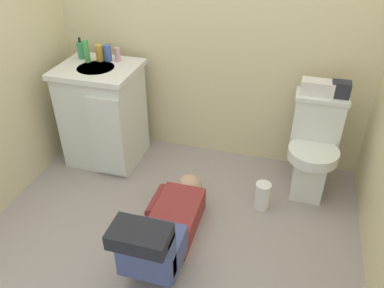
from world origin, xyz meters
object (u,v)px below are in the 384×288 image
object	(u,v)px
toiletry_bag	(341,89)
paper_towel_roll	(262,196)
toilet	(313,148)
bottle_green	(87,51)
person_plumber	(165,228)
tissue_box	(318,87)
bottle_blue	(108,53)
bottle_pink	(118,55)
vanity_cabinet	(104,114)
soap_dispenser	(81,50)
bottle_amber	(99,53)
faucet	(105,54)

from	to	relation	value
toiletry_bag	paper_towel_roll	xyz separation A→B (m)	(-0.41, -0.41, -0.70)
toilet	bottle_green	distance (m)	1.83
person_plumber	tissue_box	distance (m)	1.39
bottle_blue	bottle_pink	xyz separation A→B (m)	(0.08, 0.01, -0.01)
vanity_cabinet	person_plumber	size ratio (longest dim) A/B	0.77
toilet	soap_dispenser	distance (m)	1.91
vanity_cabinet	bottle_pink	xyz separation A→B (m)	(0.11, 0.14, 0.46)
soap_dispenser	bottle_amber	distance (m)	0.16
bottle_blue	vanity_cabinet	bearing A→B (deg)	-101.34
person_plumber	tissue_box	world-z (taller)	tissue_box
person_plumber	soap_dispenser	bearing A→B (deg)	136.27
bottle_green	toilet	bearing A→B (deg)	-0.97
soap_dispenser	person_plumber	bearing A→B (deg)	-43.73
vanity_cabinet	faucet	world-z (taller)	faucet
toilet	paper_towel_roll	size ratio (longest dim) A/B	3.54
person_plumber	tissue_box	bearing A→B (deg)	50.40
toilet	paper_towel_roll	world-z (taller)	toilet
faucet	bottle_blue	distance (m)	0.03
toiletry_bag	soap_dispenser	xyz separation A→B (m)	(-1.94, -0.00, 0.08)
toiletry_bag	vanity_cabinet	bearing A→B (deg)	-175.75
bottle_amber	bottle_blue	xyz separation A→B (m)	(0.06, 0.02, -0.00)
bottle_green	bottle_pink	bearing A→B (deg)	19.11
toiletry_bag	bottle_green	world-z (taller)	bottle_green
bottle_blue	faucet	bearing A→B (deg)	166.83
faucet	bottle_green	size ratio (longest dim) A/B	0.58
vanity_cabinet	tissue_box	distance (m)	1.65
bottle_blue	person_plumber	bearing A→B (deg)	-51.24
faucet	bottle_pink	size ratio (longest dim) A/B	0.92
bottle_green	bottle_blue	size ratio (longest dim) A/B	1.40
soap_dispenser	bottle_amber	size ratio (longest dim) A/B	1.33
faucet	toiletry_bag	bearing A→B (deg)	-0.53
vanity_cabinet	faucet	distance (m)	0.47
vanity_cabinet	toiletry_bag	distance (m)	1.80
person_plumber	bottle_green	size ratio (longest dim) A/B	6.14
paper_towel_roll	bottle_pink	bearing A→B (deg)	161.05
bottle_amber	toilet	bearing A→B (deg)	-2.77
bottle_blue	bottle_green	bearing A→B (deg)	-153.24
soap_dispenser	bottle_pink	distance (m)	0.30
soap_dispenser	bottle_amber	bearing A→B (deg)	-1.98
toilet	faucet	world-z (taller)	faucet
faucet	paper_towel_roll	xyz separation A→B (m)	(1.35, -0.43, -0.76)
bottle_green	paper_towel_roll	size ratio (longest dim) A/B	0.82
toilet	person_plumber	distance (m)	1.22
toilet	toiletry_bag	distance (m)	0.46
tissue_box	toiletry_bag	world-z (taller)	toiletry_bag
person_plumber	bottle_blue	bearing A→B (deg)	128.76
toilet	paper_towel_roll	xyz separation A→B (m)	(-0.30, -0.32, -0.26)
bottle_blue	bottle_pink	distance (m)	0.08
vanity_cabinet	toiletry_bag	size ratio (longest dim) A/B	6.61
tissue_box	soap_dispenser	size ratio (longest dim) A/B	1.33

